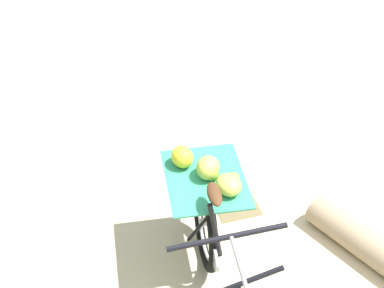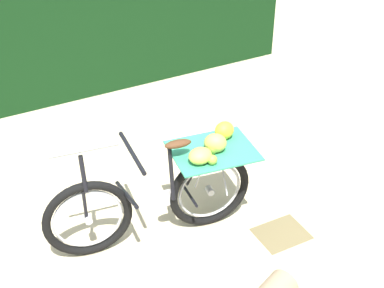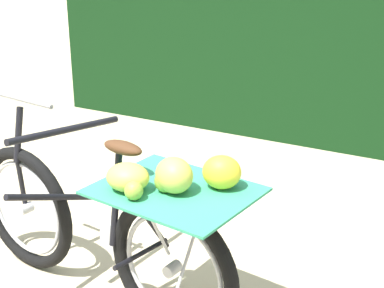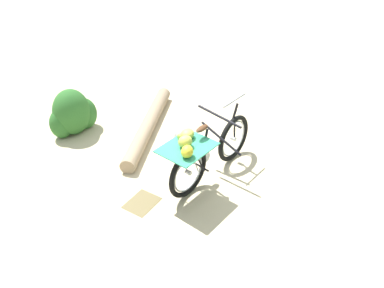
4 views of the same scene
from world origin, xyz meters
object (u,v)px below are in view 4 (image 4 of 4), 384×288
(path_stone, at_px, (181,135))
(shrub_cluster, at_px, (73,114))
(bicycle, at_px, (208,152))
(fallen_log, at_px, (148,125))

(path_stone, bearing_deg, shrub_cluster, -64.52)
(bicycle, bearing_deg, path_stone, 59.97)
(bicycle, relative_size, shrub_cluster, 2.17)
(bicycle, height_order, shrub_cluster, bicycle)
(fallen_log, height_order, shrub_cluster, shrub_cluster)
(shrub_cluster, bearing_deg, path_stone, 115.48)
(bicycle, bearing_deg, shrub_cluster, 99.72)
(bicycle, xyz_separation_m, fallen_log, (-0.58, -1.49, -0.35))
(bicycle, distance_m, fallen_log, 1.64)
(bicycle, relative_size, path_stone, 6.84)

